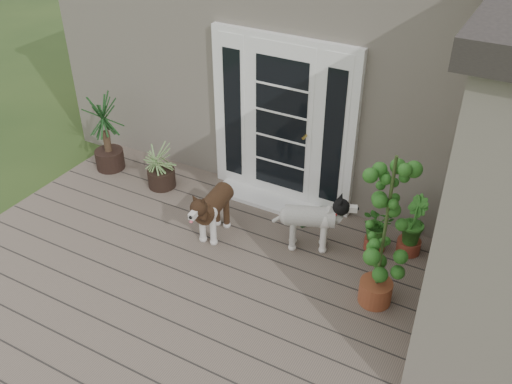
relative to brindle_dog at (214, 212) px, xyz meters
The scene contains 14 objects.
deck 1.26m from the brindle_dog, 64.70° to the right, with size 6.20×4.60×0.12m, color #6B5B4C.
house_main 3.39m from the brindle_dog, 80.80° to the left, with size 7.40×4.00×3.10m, color #665E54.
door_unit 1.38m from the brindle_dog, 74.35° to the left, with size 1.90×0.14×2.15m, color white.
door_step 1.01m from the brindle_dog, 71.15° to the left, with size 1.60×0.40×0.05m, color white.
brindle_dog is the anchor object (origin of this frame).
white_dog 1.12m from the brindle_dog, 16.28° to the left, with size 0.33×0.76×0.64m, color white, non-canonical shape.
spider_plant 1.32m from the brindle_dog, 155.13° to the left, with size 0.62×0.62×0.66m, color #718F58, non-canonical shape.
yucca 2.21m from the brindle_dog, 164.56° to the left, with size 0.75×0.75×1.09m, color black, non-canonical shape.
herb_a 1.88m from the brindle_dog, 20.16° to the left, with size 0.37×0.37×0.48m, color #164F17.
herb_b 2.26m from the brindle_dog, 20.46° to the left, with size 0.35×0.35×0.52m, color #235618.
herb_c 2.96m from the brindle_dog, 14.73° to the left, with size 0.39×0.39×0.61m, color #245217.
sapling 2.13m from the brindle_dog, ahead, with size 0.53×0.53×1.79m, color #1C621D, non-canonical shape.
clog_left 1.35m from the brindle_dog, 43.89° to the left, with size 0.13×0.27×0.08m, color black, non-canonical shape.
clog_right 1.20m from the brindle_dog, 39.49° to the left, with size 0.15×0.32×0.10m, color black, non-canonical shape.
Camera 1 is at (2.53, -3.02, 4.32)m, focal length 39.95 mm.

